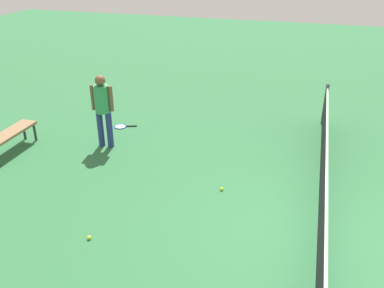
% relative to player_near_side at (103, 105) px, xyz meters
% --- Properties ---
extents(ground_plane, '(40.00, 40.00, 0.00)m').
position_rel_player_near_side_xyz_m(ground_plane, '(2.16, 4.81, -1.01)').
color(ground_plane, '#2D6B3D').
extents(court_net, '(10.09, 0.09, 1.07)m').
position_rel_player_near_side_xyz_m(court_net, '(2.16, 4.81, -0.51)').
color(court_net, '#4C4C51').
rests_on(court_net, ground_plane).
extents(player_near_side, '(0.37, 0.53, 1.70)m').
position_rel_player_near_side_xyz_m(player_near_side, '(0.00, 0.00, 0.00)').
color(player_near_side, navy).
rests_on(player_near_side, ground_plane).
extents(tennis_racket_near_player, '(0.40, 0.61, 0.03)m').
position_rel_player_near_side_xyz_m(tennis_racket_near_player, '(-1.09, -0.14, -1.00)').
color(tennis_racket_near_player, blue).
rests_on(tennis_racket_near_player, ground_plane).
extents(tennis_ball_by_net, '(0.07, 0.07, 0.07)m').
position_rel_player_near_side_xyz_m(tennis_ball_by_net, '(1.10, 3.01, -0.98)').
color(tennis_ball_by_net, '#C6E033').
rests_on(tennis_ball_by_net, ground_plane).
extents(tennis_ball_midcourt, '(0.07, 0.07, 0.07)m').
position_rel_player_near_side_xyz_m(tennis_ball_midcourt, '(3.12, 1.29, -0.98)').
color(tennis_ball_midcourt, '#C6E033').
rests_on(tennis_ball_midcourt, ground_plane).
extents(courtside_bench, '(1.50, 0.41, 0.48)m').
position_rel_player_near_side_xyz_m(courtside_bench, '(0.89, -1.90, -0.59)').
color(courtside_bench, olive).
rests_on(courtside_bench, ground_plane).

